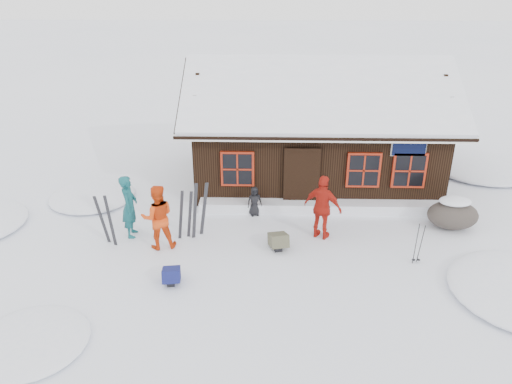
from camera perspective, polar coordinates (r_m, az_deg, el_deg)
ground at (r=13.89m, az=1.90°, el=-6.35°), size 120.00×120.00×0.00m
mountain_hut at (r=17.86m, az=6.77°, el=6.31°), size 8.90×6.09×4.42m
snow_drift at (r=15.87m, az=7.31°, el=-1.63°), size 7.60×0.60×0.35m
snow_mounds at (r=15.62m, az=7.96°, el=-2.84°), size 20.60×13.20×0.48m
skier_teal at (r=14.51m, az=-14.26°, el=-1.59°), size 0.49×0.71×1.85m
skier_orange_left at (r=13.73m, az=-11.16°, el=-2.83°), size 1.04×0.90×1.85m
skier_orange_right at (r=14.05m, az=7.64°, el=-1.78°), size 1.20×0.93×1.90m
skier_crouched at (r=15.40m, az=-0.17°, el=-1.06°), size 0.53×0.42×0.94m
boulder at (r=15.80m, az=21.57°, el=-2.36°), size 1.48×1.11×0.86m
ski_pair_left at (r=14.18m, az=-8.07°, el=-2.66°), size 0.49×0.15×1.51m
ski_pair_mid at (r=14.35m, az=-16.74°, el=-3.17°), size 0.54×0.20×1.51m
ski_pair_right at (r=14.21m, az=-6.48°, el=-2.12°), size 0.52×0.30×1.67m
ski_poles at (r=13.62m, az=18.06°, el=-5.72°), size 0.21×0.10×1.17m
backpack_blue at (r=12.57m, az=-9.62°, el=-9.58°), size 0.51×0.63×0.31m
backpack_olive at (r=13.78m, az=2.57°, el=-5.81°), size 0.60×0.72×0.34m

